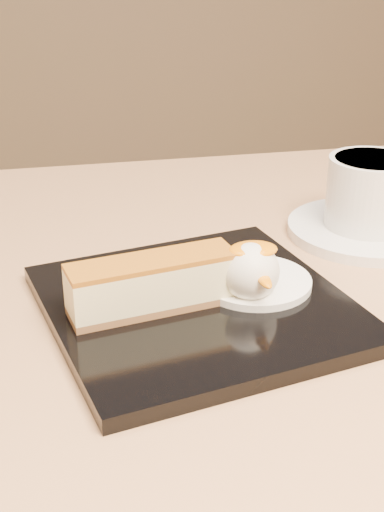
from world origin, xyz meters
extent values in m
cube|color=brown|center=(0.00, 0.00, 0.70)|extent=(0.80, 0.80, 0.04)
cube|color=black|center=(-0.05, 0.01, 0.73)|extent=(0.26, 0.26, 0.01)
cube|color=brown|center=(-0.08, 0.01, 0.73)|extent=(0.13, 0.06, 0.01)
cube|color=beige|center=(-0.08, 0.01, 0.75)|extent=(0.13, 0.06, 0.03)
cube|color=#935010|center=(-0.08, 0.01, 0.77)|extent=(0.13, 0.06, 0.00)
cylinder|color=white|center=(0.00, 0.03, 0.73)|extent=(0.09, 0.09, 0.01)
sphere|color=white|center=(-0.01, 0.01, 0.75)|extent=(0.04, 0.04, 0.04)
ellipsoid|color=orange|center=(-0.01, 0.01, 0.77)|extent=(0.04, 0.03, 0.01)
ellipsoid|color=green|center=(-0.03, 0.05, 0.74)|extent=(0.02, 0.01, 0.00)
ellipsoid|color=green|center=(-0.02, 0.05, 0.74)|extent=(0.02, 0.02, 0.00)
ellipsoid|color=green|center=(-0.04, 0.05, 0.74)|extent=(0.01, 0.02, 0.00)
cylinder|color=white|center=(0.14, 0.13, 0.72)|extent=(0.15, 0.15, 0.01)
cylinder|color=white|center=(0.14, 0.13, 0.76)|extent=(0.08, 0.08, 0.07)
cylinder|color=black|center=(0.14, 0.13, 0.79)|extent=(0.07, 0.07, 0.00)
camera|label=1|loc=(-0.15, -0.46, 1.00)|focal=50.00mm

